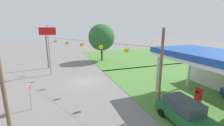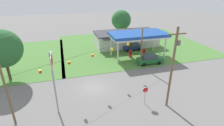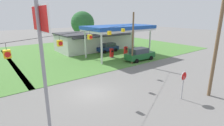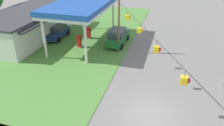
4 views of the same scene
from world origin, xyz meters
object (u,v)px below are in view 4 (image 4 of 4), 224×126
at_px(gas_station_canopy, 82,6).
at_px(fuel_pump_near, 79,42).
at_px(fuel_pump_far, 89,33).
at_px(car_at_pumps_front, 118,36).
at_px(gas_station_store, 30,23).
at_px(car_at_pumps_rear, 57,32).

xyz_separation_m(gas_station_canopy, fuel_pump_near, (-1.58, -0.00, -4.05)).
relative_size(fuel_pump_near, fuel_pump_far, 1.00).
bearing_deg(gas_station_canopy, car_at_pumps_front, -79.29).
bearing_deg(fuel_pump_far, gas_station_store, 98.32).
bearing_deg(car_at_pumps_front, gas_station_store, 93.30).
xyz_separation_m(fuel_pump_far, car_at_pumps_rear, (-0.96, 4.22, 0.15)).
xyz_separation_m(fuel_pump_near, car_at_pumps_rear, (2.21, 4.22, 0.15)).
height_order(gas_station_canopy, fuel_pump_far, gas_station_canopy).
distance_m(gas_station_canopy, fuel_pump_near, 4.35).
bearing_deg(fuel_pump_far, car_at_pumps_rear, 102.77).
bearing_deg(gas_station_canopy, gas_station_store, 87.13).
distance_m(gas_station_canopy, gas_station_store, 8.61).
distance_m(fuel_pump_far, car_at_pumps_rear, 4.33).
relative_size(fuel_pump_far, car_at_pumps_front, 0.30).
xyz_separation_m(gas_station_canopy, car_at_pumps_front, (0.80, -4.21, -3.77)).
relative_size(car_at_pumps_front, car_at_pumps_rear, 1.14).
xyz_separation_m(gas_station_canopy, car_at_pumps_rear, (0.63, 4.22, -3.90)).
distance_m(car_at_pumps_front, car_at_pumps_rear, 8.43).
bearing_deg(fuel_pump_far, fuel_pump_near, 180.00).
xyz_separation_m(fuel_pump_far, car_at_pumps_front, (-0.79, -4.21, 0.28)).
bearing_deg(fuel_pump_far, gas_station_canopy, 179.94).
relative_size(gas_station_store, car_at_pumps_front, 3.08).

